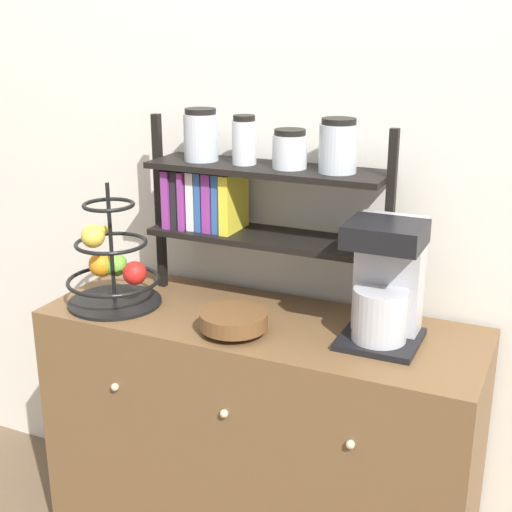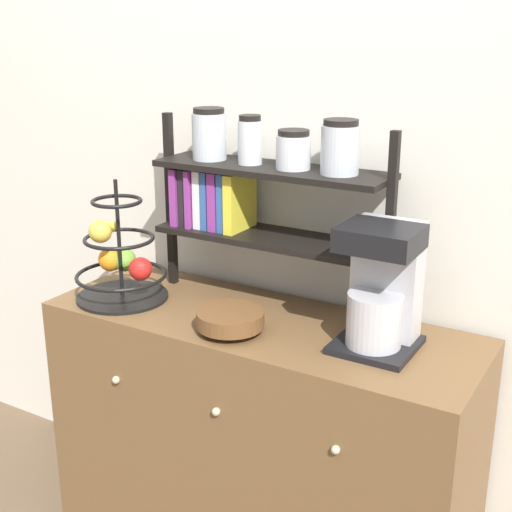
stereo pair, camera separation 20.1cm
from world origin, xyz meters
TOP-DOWN VIEW (x-y plane):
  - wall_back at (0.00, 0.50)m, footprint 7.00×0.05m
  - sideboard at (0.00, 0.23)m, footprint 1.29×0.47m
  - coffee_maker at (0.36, 0.24)m, footprint 0.21×0.21m
  - fruit_stand at (-0.46, 0.16)m, footprint 0.29×0.29m
  - wooden_bowl at (-0.03, 0.11)m, footprint 0.19×0.19m
  - shelf_hutch at (-0.10, 0.36)m, footprint 0.76×0.20m

SIDE VIEW (x-z plane):
  - sideboard at x=0.00m, z-range 0.00..0.83m
  - wooden_bowl at x=-0.03m, z-range 0.84..0.90m
  - fruit_stand at x=-0.46m, z-range 0.77..1.15m
  - coffee_maker at x=0.36m, z-range 0.83..1.17m
  - shelf_hutch at x=-0.10m, z-range 0.91..1.50m
  - wall_back at x=0.00m, z-range 0.00..2.60m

